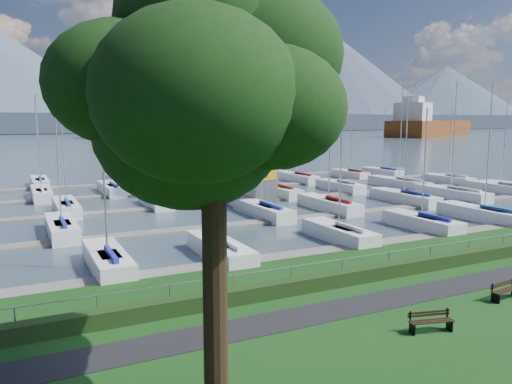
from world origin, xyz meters
TOP-DOWN VIEW (x-y plane):
  - path at (0.00, -3.00)m, footprint 160.00×2.00m
  - water at (0.00, 260.00)m, footprint 800.00×540.00m
  - hedge at (0.00, -0.40)m, footprint 80.00×0.70m
  - fence at (0.00, 0.00)m, footprint 80.00×0.04m
  - foothill at (0.00, 330.00)m, footprint 900.00×80.00m
  - mountains at (7.35, 404.62)m, footprint 1190.00×360.00m
  - docks at (0.00, 26.00)m, footprint 90.00×41.60m
  - bench_left at (-1.47, -6.46)m, footprint 1.85×0.85m
  - bench_right at (4.29, -5.31)m, footprint 1.84×0.62m
  - tree at (-10.81, -7.01)m, footprint 8.62×7.75m
  - crane at (6.06, 24.93)m, footprint 7.66×12.94m
  - cargo_ship_mid at (56.22, 210.61)m, footprint 91.15×29.94m
  - cargo_ship_east at (179.07, 173.85)m, footprint 82.09×53.63m
  - sailboat_fleet at (-1.12, 28.76)m, footprint 76.13×49.47m

SIDE VIEW (x-z plane):
  - water at x=0.00m, z-range -0.50..-0.30m
  - docks at x=0.00m, z-range -0.34..-0.09m
  - path at x=0.00m, z-range -0.01..0.03m
  - hedge at x=0.00m, z-range 0.00..0.70m
  - bench_left at x=-1.47m, z-range -0.01..0.84m
  - bench_right at x=4.29m, z-range -0.01..0.84m
  - fence at x=0.00m, z-range 1.18..1.22m
  - cargo_ship_mid at x=56.22m, z-range -7.11..14.39m
  - cargo_ship_east at x=179.07m, z-range -7.03..14.47m
  - crane at x=6.06m, z-range -5.85..16.50m
  - sailboat_fleet at x=-1.12m, z-range -1.24..11.97m
  - foothill at x=0.00m, z-range 0.00..12.00m
  - tree at x=-10.81m, z-range 2.44..15.87m
  - mountains at x=7.35m, z-range -10.82..104.18m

